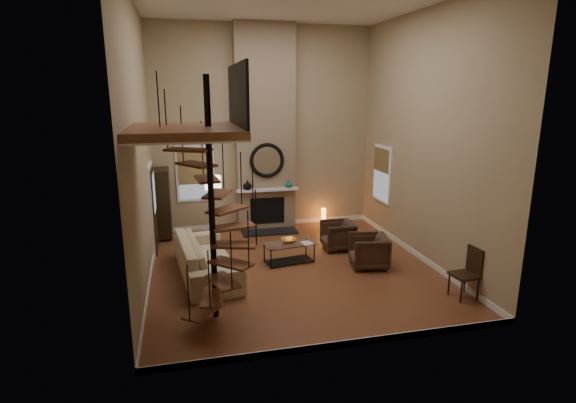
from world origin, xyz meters
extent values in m
cube|color=brown|center=(0.00, 0.00, -0.01)|extent=(6.00, 6.50, 0.01)
cube|color=tan|center=(0.00, 3.25, 2.75)|extent=(6.00, 0.02, 5.50)
cube|color=tan|center=(0.00, -3.25, 2.75)|extent=(6.00, 0.02, 5.50)
cube|color=tan|center=(-3.00, 0.00, 2.75)|extent=(0.02, 6.50, 5.50)
cube|color=tan|center=(3.00, 0.00, 2.75)|extent=(0.02, 6.50, 5.50)
cube|color=white|center=(0.00, 3.24, 0.06)|extent=(6.00, 0.02, 0.12)
cube|color=white|center=(0.00, -3.24, 0.06)|extent=(6.00, 0.02, 0.12)
cube|color=white|center=(-2.99, 0.00, 0.06)|extent=(0.02, 6.50, 0.12)
cube|color=white|center=(2.99, 0.00, 0.06)|extent=(0.02, 6.50, 0.12)
cube|color=#8A735A|center=(0.00, 3.06, 2.75)|extent=(1.60, 0.38, 5.50)
cube|color=black|center=(0.00, 2.57, 0.02)|extent=(1.50, 0.60, 0.04)
cube|color=black|center=(0.00, 2.86, 0.55)|extent=(0.95, 0.02, 0.72)
cube|color=white|center=(0.00, 2.78, 1.15)|extent=(1.70, 0.18, 0.06)
torus|color=black|center=(0.00, 2.84, 1.95)|extent=(0.94, 0.10, 0.94)
cylinder|color=white|center=(0.00, 2.85, 1.95)|extent=(0.80, 0.01, 0.80)
imported|color=black|center=(-0.55, 2.82, 1.30)|extent=(0.24, 0.24, 0.25)
imported|color=#195A54|center=(0.60, 2.82, 1.28)|extent=(0.20, 0.20, 0.21)
cube|color=white|center=(-1.90, 3.23, 1.60)|extent=(1.02, 0.04, 1.52)
cube|color=#8C9EB2|center=(-1.90, 3.21, 1.60)|extent=(0.90, 0.01, 1.40)
cube|color=olive|center=(-1.90, 3.19, 1.81)|extent=(0.90, 0.01, 0.98)
cube|color=white|center=(2.98, 2.00, 1.60)|extent=(0.04, 1.02, 1.52)
cube|color=#8C9EB2|center=(2.96, 2.00, 1.60)|extent=(0.01, 0.90, 1.40)
cube|color=olive|center=(2.94, 2.00, 1.98)|extent=(0.01, 0.90, 0.63)
cube|color=white|center=(-2.97, 1.80, 1.05)|extent=(0.06, 1.05, 2.16)
cube|color=black|center=(-2.94, 1.80, 1.02)|extent=(0.05, 0.90, 2.05)
cube|color=#8C9EB2|center=(-2.90, 1.80, 1.45)|extent=(0.01, 0.60, 0.90)
cube|color=brown|center=(-2.15, -1.80, 3.18)|extent=(1.70, 2.20, 0.12)
cube|color=white|center=(-2.15, -1.80, 3.10)|extent=(1.70, 2.20, 0.03)
cube|color=black|center=(-1.33, -1.80, 3.71)|extent=(0.04, 2.20, 0.94)
cylinder|color=black|center=(-1.80, -1.80, 2.01)|extent=(0.10, 0.10, 4.02)
cube|color=brown|center=(-2.02, -2.08, 0.26)|extent=(0.71, 0.78, 0.04)
cylinder|color=black|center=(-2.24, -2.37, 0.73)|extent=(0.02, 0.02, 0.94)
cube|color=brown|center=(-1.86, -2.15, 0.52)|extent=(0.46, 0.77, 0.04)
cylinder|color=black|center=(-1.93, -2.51, 0.99)|extent=(0.02, 0.02, 0.94)
cube|color=brown|center=(-1.69, -2.14, 0.78)|extent=(0.55, 0.79, 0.04)
cylinder|color=black|center=(-1.58, -2.48, 1.25)|extent=(0.02, 0.02, 0.94)
cube|color=brown|center=(-1.54, -2.05, 1.04)|extent=(0.75, 0.74, 0.04)
cylinder|color=black|center=(-1.28, -2.30, 1.51)|extent=(0.02, 0.02, 0.94)
cube|color=brown|center=(-1.45, -1.90, 1.30)|extent=(0.79, 0.53, 0.04)
cylinder|color=black|center=(-1.11, -2.00, 1.77)|extent=(0.02, 0.02, 0.94)
cube|color=brown|center=(-1.45, -1.73, 1.56)|extent=(0.77, 0.48, 0.04)
cylinder|color=black|center=(-1.10, -1.65, 2.03)|extent=(0.02, 0.02, 0.94)
cube|color=brown|center=(-1.52, -1.57, 1.82)|extent=(0.77, 0.72, 0.04)
cylinder|color=black|center=(-1.25, -1.34, 2.29)|extent=(0.02, 0.02, 0.94)
cube|color=brown|center=(-1.67, -1.47, 2.08)|extent=(0.58, 0.79, 0.04)
cylinder|color=black|center=(-1.53, -1.13, 2.55)|extent=(0.02, 0.02, 0.94)
cube|color=brown|center=(-1.84, -1.44, 2.34)|extent=(0.41, 0.75, 0.04)
cylinder|color=black|center=(-1.88, -1.08, 2.81)|extent=(0.02, 0.02, 0.94)
cube|color=brown|center=(-2.00, -1.50, 2.60)|extent=(0.68, 0.79, 0.04)
cylinder|color=black|center=(-2.20, -1.20, 3.07)|extent=(0.02, 0.02, 0.94)
cube|color=brown|center=(-2.12, -1.63, 2.86)|extent=(0.80, 0.64, 0.04)
cylinder|color=black|center=(-2.44, -1.46, 3.33)|extent=(0.02, 0.02, 0.94)
cube|color=brown|center=(-2.16, -1.80, 3.12)|extent=(0.72, 0.34, 0.04)
cylinder|color=black|center=(-2.52, -1.80, 3.59)|extent=(0.02, 0.02, 0.94)
cube|color=black|center=(-2.77, 2.79, 0.95)|extent=(0.37, 0.79, 1.77)
imported|color=#CBB78D|center=(-1.86, 0.04, 0.40)|extent=(1.34, 2.77, 0.78)
imported|color=#402B1D|center=(1.44, 0.90, 0.35)|extent=(0.78, 0.76, 0.68)
imported|color=#402B1D|center=(1.73, -0.33, 0.35)|extent=(0.93, 0.92, 0.73)
cube|color=silver|center=(0.01, 0.34, 0.44)|extent=(1.23, 0.75, 0.02)
cube|color=black|center=(0.01, 0.34, 0.03)|extent=(1.12, 0.64, 0.01)
cylinder|color=black|center=(-0.47, 0.04, 0.22)|extent=(0.03, 0.03, 0.42)
cylinder|color=black|center=(0.56, 0.20, 0.22)|extent=(0.03, 0.03, 0.42)
cylinder|color=black|center=(-0.54, 0.47, 0.22)|extent=(0.03, 0.03, 0.42)
cylinder|color=black|center=(0.49, 0.64, 0.22)|extent=(0.03, 0.03, 0.42)
imported|color=orange|center=(0.01, 0.39, 0.50)|extent=(0.35, 0.35, 0.09)
imported|color=gray|center=(0.36, 0.19, 0.46)|extent=(0.26, 0.32, 0.03)
cylinder|color=black|center=(-1.51, 2.14, 0.01)|extent=(0.37, 0.37, 0.03)
cylinder|color=black|center=(-1.51, 2.14, 0.80)|extent=(0.04, 0.04, 1.59)
cylinder|color=#F2E5C6|center=(-1.51, 2.14, 1.55)|extent=(0.41, 0.41, 0.33)
cylinder|color=orange|center=(1.66, 2.93, 0.25)|extent=(0.13, 0.13, 0.48)
cube|color=black|center=(2.77, -2.14, 0.44)|extent=(0.47, 0.47, 0.05)
cube|color=black|center=(2.97, -2.13, 0.70)|extent=(0.07, 0.42, 0.52)
cylinder|color=black|center=(2.60, -2.34, 0.21)|extent=(0.04, 0.04, 0.42)
cylinder|color=black|center=(2.96, -2.31, 0.21)|extent=(0.04, 0.04, 0.42)
cylinder|color=black|center=(2.58, -1.98, 0.21)|extent=(0.04, 0.04, 0.42)
cylinder|color=black|center=(2.93, -1.95, 0.21)|extent=(0.04, 0.04, 0.42)
camera|label=1|loc=(-2.22, -8.92, 3.78)|focal=27.95mm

